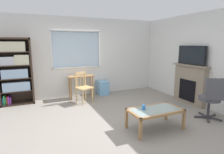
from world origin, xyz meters
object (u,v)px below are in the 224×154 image
plastic_drawer_unit (102,88)px  sippy_cup (144,107)px  desk_under_window (81,80)px  wooden_chair (83,87)px  office_chair (211,97)px  fireplace (190,84)px  bookshelf (15,70)px  coffee_table (155,112)px  tv (192,55)px

plastic_drawer_unit → sippy_cup: size_ratio=5.26×
desk_under_window → wooden_chair: wooden_chair is taller
office_chair → wooden_chair: bearing=133.4°
plastic_drawer_unit → fireplace: 2.78m
sippy_cup → bookshelf: bearing=130.9°
desk_under_window → plastic_drawer_unit: desk_under_window is taller
office_chair → coffee_table: bearing=174.6°
desk_under_window → coffee_table: (0.81, -2.83, -0.21)m
bookshelf → tv: 5.01m
wooden_chair → office_chair: size_ratio=0.90×
wooden_chair → coffee_table: wooden_chair is taller
desk_under_window → tv: 3.41m
office_chair → fireplace: bearing=65.7°
fireplace → sippy_cup: size_ratio=12.76×
coffee_table → wooden_chair: bearing=110.7°
fireplace → coffee_table: size_ratio=1.06×
desk_under_window → office_chair: size_ratio=0.81×
wooden_chair → sippy_cup: wooden_chair is taller
bookshelf → wooden_chair: (1.80, -0.62, -0.54)m
plastic_drawer_unit → fireplace: fireplace is taller
desk_under_window → plastic_drawer_unit: 0.83m
desk_under_window → sippy_cup: bearing=-77.8°
plastic_drawer_unit → coffee_table: 2.88m
desk_under_window → wooden_chair: bearing=-97.0°
office_chair → coffee_table: 1.46m
desk_under_window → wooden_chair: size_ratio=0.90×
bookshelf → wooden_chair: bookshelf is taller
plastic_drawer_unit → tv: (1.97, -1.91, 1.18)m
desk_under_window → wooden_chair: (-0.06, -0.52, -0.11)m
wooden_chair → coffee_table: 2.47m
bookshelf → desk_under_window: bookshelf is taller
plastic_drawer_unit → tv: tv is taller
tv → desk_under_window: bearing=145.7°
wooden_chair → coffee_table: size_ratio=0.83×
fireplace → sippy_cup: (-2.16, -0.87, -0.11)m
fireplace → wooden_chair: bearing=154.4°
wooden_chair → plastic_drawer_unit: wooden_chair is taller
wooden_chair → sippy_cup: 2.31m
desk_under_window → bookshelf: bearing=176.7°
fireplace → plastic_drawer_unit: bearing=136.1°
desk_under_window → office_chair: 3.72m
bookshelf → fireplace: size_ratio=1.65×
coffee_table → sippy_cup: sippy_cup is taller
bookshelf → fireplace: 5.03m
desk_under_window → plastic_drawer_unit: bearing=3.8°
plastic_drawer_unit → office_chair: (1.49, -3.01, 0.32)m
wooden_chair → tv: (2.79, -1.35, 0.95)m
fireplace → desk_under_window: bearing=145.8°
wooden_chair → fireplace: size_ratio=0.78×
tv → wooden_chair: bearing=154.2°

